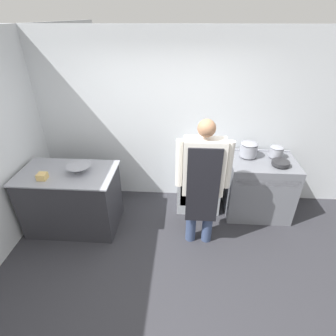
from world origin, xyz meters
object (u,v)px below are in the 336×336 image
object	(u,v)px
mixing_bowl	(79,169)
plastic_tub	(42,176)
fridge_unit	(199,182)
stock_pot	(249,149)
saute_pan	(281,163)
stove	(258,187)
sauce_pot	(276,151)
person_cook	(203,178)

from	to	relation	value
mixing_bowl	plastic_tub	world-z (taller)	mixing_bowl
fridge_unit	plastic_tub	bearing A→B (deg)	-159.38
stock_pot	saute_pan	size ratio (longest dim) A/B	1.02
stove	plastic_tub	distance (m)	3.14
fridge_unit	saute_pan	xyz separation A→B (m)	(1.13, -0.22, 0.53)
mixing_bowl	stock_pot	distance (m)	2.47
fridge_unit	mixing_bowl	bearing A→B (deg)	-160.64
fridge_unit	saute_pan	world-z (taller)	saute_pan
mixing_bowl	sauce_pot	bearing A→B (deg)	12.39
person_cook	fridge_unit	bearing A→B (deg)	89.38
person_cook	sauce_pot	size ratio (longest dim) A/B	9.21
plastic_tub	sauce_pot	size ratio (longest dim) A/B	0.60
fridge_unit	stock_pot	world-z (taller)	stock_pot
stock_pot	mixing_bowl	bearing A→B (deg)	-165.55
person_cook	mixing_bowl	world-z (taller)	person_cook
sauce_pot	fridge_unit	bearing A→B (deg)	-178.63
person_cook	sauce_pot	distance (m)	1.41
person_cook	stock_pot	size ratio (longest dim) A/B	7.12
stove	mixing_bowl	xyz separation A→B (m)	(-2.61, -0.49, 0.52)
saute_pan	stove	bearing A→B (deg)	147.90
stock_pot	sauce_pot	bearing A→B (deg)	-0.00
stove	fridge_unit	world-z (taller)	stove
sauce_pot	stock_pot	bearing A→B (deg)	180.00
person_cook	plastic_tub	world-z (taller)	person_cook
person_cook	sauce_pot	bearing A→B (deg)	36.23
stock_pot	saute_pan	bearing A→B (deg)	-30.78
mixing_bowl	sauce_pot	world-z (taller)	sauce_pot
sauce_pot	person_cook	bearing A→B (deg)	-143.77
plastic_tub	sauce_pot	xyz separation A→B (m)	(3.22, 0.81, 0.06)
stove	saute_pan	world-z (taller)	saute_pan
plastic_tub	stock_pot	size ratio (longest dim) A/B	0.46
plastic_tub	stock_pot	distance (m)	2.92
person_cook	stove	bearing A→B (deg)	36.95
stove	person_cook	bearing A→B (deg)	-143.05
stove	plastic_tub	size ratio (longest dim) A/B	8.27
mixing_bowl	stock_pot	size ratio (longest dim) A/B	1.29
plastic_tub	stock_pot	xyz separation A→B (m)	(2.81, 0.81, 0.09)
person_cook	saute_pan	size ratio (longest dim) A/B	7.28
person_cook	saute_pan	bearing A→B (deg)	27.31
stove	fridge_unit	distance (m)	0.94
fridge_unit	person_cook	distance (m)	1.00
mixing_bowl	stock_pot	xyz separation A→B (m)	(2.39, 0.61, 0.08)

